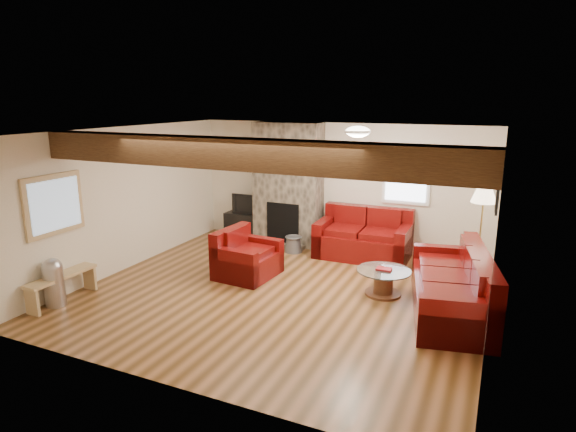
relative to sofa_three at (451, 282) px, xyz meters
name	(u,v)px	position (x,y,z in m)	size (l,w,h in m)	color
room	(280,215)	(-2.48, -0.37, 0.80)	(8.00, 8.00, 8.00)	#533616
oak_beam	(237,154)	(-2.48, -1.62, 1.86)	(6.00, 0.36, 0.38)	black
chimney_breast	(288,186)	(-3.48, 2.12, 0.77)	(1.40, 0.67, 2.50)	#3B362D
back_window	(406,176)	(-1.13, 2.34, 1.10)	(0.90, 0.08, 1.10)	white
hatch_window	(54,205)	(-5.44, -1.87, 1.00)	(0.08, 1.00, 0.90)	tan
ceiling_dome	(358,133)	(-1.58, 0.53, 1.99)	(0.40, 0.40, 0.18)	#F0E5CC
artwork_back	(345,164)	(-2.33, 2.34, 1.25)	(0.42, 0.06, 0.52)	black
artwork_right	(497,195)	(0.48, -0.07, 1.30)	(0.06, 0.55, 0.42)	black
sofa_three	(451,282)	(0.00, 0.00, 0.00)	(2.32, 0.97, 0.90)	#450407
loveseat	(363,234)	(-1.79, 1.86, 0.01)	(1.74, 1.00, 0.92)	#450407
armchair_red	(247,253)	(-3.31, 0.07, -0.05)	(1.00, 0.87, 0.81)	#450407
coffee_table	(383,282)	(-1.00, 0.22, -0.25)	(0.83, 0.83, 0.43)	#4C2A18
tv_cabinet	(250,225)	(-4.41, 2.16, -0.18)	(1.06, 0.43, 0.53)	black
television	(249,204)	(-4.41, 2.16, 0.30)	(0.75, 0.10, 0.43)	black
floor_lamp	(484,199)	(0.27, 1.60, 0.91)	(0.41, 0.41, 1.59)	#AA9446
pine_bench	(63,288)	(-5.31, -2.00, -0.24)	(0.26, 1.13, 0.42)	tan
pedal_bin	(54,282)	(-5.30, -2.15, -0.08)	(0.29, 0.29, 0.73)	#B1B1B6
coal_bucket	(293,244)	(-3.12, 1.60, -0.29)	(0.35, 0.35, 0.33)	slate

